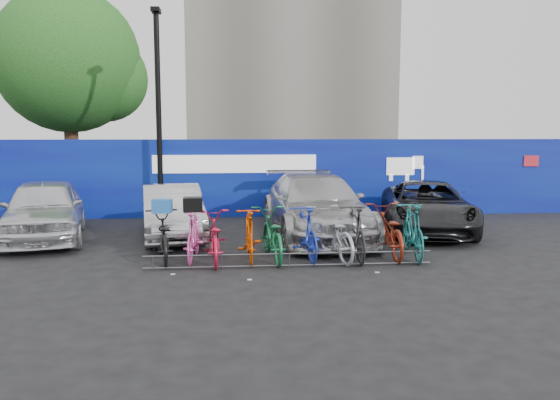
{
  "coord_description": "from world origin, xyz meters",
  "views": [
    {
      "loc": [
        -1.09,
        -10.86,
        2.6
      ],
      "look_at": [
        0.04,
        2.0,
        1.01
      ],
      "focal_mm": 35.0,
      "sensor_mm": 36.0,
      "label": 1
    }
  ],
  "objects": [
    {
      "name": "cargo_topcase",
      "position": [
        -1.89,
        0.17,
        1.17
      ],
      "size": [
        0.39,
        0.35,
        0.28
      ],
      "primitive_type": "cube",
      "rotation": [
        0.0,
        0.0,
        0.03
      ],
      "color": "black",
      "rests_on": "bike_1"
    },
    {
      "name": "bike_3",
      "position": [
        -0.75,
        0.08,
        0.53
      ],
      "size": [
        0.53,
        1.76,
        1.05
      ],
      "primitive_type": "imported",
      "rotation": [
        0.0,
        0.0,
        3.16
      ],
      "color": "#E34802",
      "rests_on": "ground"
    },
    {
      "name": "bike_6",
      "position": [
        0.95,
        0.08,
        0.53
      ],
      "size": [
        1.13,
        2.11,
        1.05
      ],
      "primitive_type": "imported",
      "rotation": [
        0.0,
        0.0,
        3.37
      ],
      "color": "#A2A7AA",
      "rests_on": "ground"
    },
    {
      "name": "bike_5",
      "position": [
        0.4,
        0.11,
        0.55
      ],
      "size": [
        0.72,
        1.87,
        1.09
      ],
      "primitive_type": "imported",
      "rotation": [
        0.0,
        0.0,
        3.25
      ],
      "color": "#1D33AE",
      "rests_on": "ground"
    },
    {
      "name": "car_0",
      "position": [
        -5.64,
        2.68,
        0.75
      ],
      "size": [
        2.73,
        4.68,
        1.5
      ],
      "primitive_type": "imported",
      "rotation": [
        0.0,
        0.0,
        0.23
      ],
      "color": "silver",
      "rests_on": "ground"
    },
    {
      "name": "car_2",
      "position": [
        0.99,
        2.58,
        0.78
      ],
      "size": [
        2.5,
        5.51,
        1.57
      ],
      "primitive_type": "imported",
      "rotation": [
        0.0,
        0.0,
        0.06
      ],
      "color": "#B4B3B8",
      "rests_on": "ground"
    },
    {
      "name": "cargo_crate",
      "position": [
        -2.51,
        0.22,
        1.13
      ],
      "size": [
        0.4,
        0.31,
        0.27
      ],
      "primitive_type": "cube",
      "rotation": [
        0.0,
        0.0,
        -0.06
      ],
      "color": "blue",
      "rests_on": "bike_0"
    },
    {
      "name": "tree",
      "position": [
        -6.77,
        10.06,
        5.07
      ],
      "size": [
        5.4,
        5.2,
        7.8
      ],
      "color": "#382314",
      "rests_on": "ground"
    },
    {
      "name": "bike_8",
      "position": [
        2.17,
        0.22,
        0.54
      ],
      "size": [
        0.73,
        2.05,
        1.07
      ],
      "primitive_type": "imported",
      "rotation": [
        0.0,
        0.0,
        3.13
      ],
      "color": "maroon",
      "rests_on": "ground"
    },
    {
      "name": "bike_1",
      "position": [
        -1.89,
        0.17,
        0.51
      ],
      "size": [
        0.59,
        1.73,
        1.02
      ],
      "primitive_type": "imported",
      "rotation": [
        0.0,
        0.0,
        3.08
      ],
      "color": "#EC4FA8",
      "rests_on": "ground"
    },
    {
      "name": "hoarding",
      "position": [
        0.01,
        6.0,
        1.2
      ],
      "size": [
        22.0,
        0.18,
        2.4
      ],
      "color": "#0B339C",
      "rests_on": "ground"
    },
    {
      "name": "bike_4",
      "position": [
        -0.29,
        0.14,
        0.52
      ],
      "size": [
        0.9,
        2.05,
        1.04
      ],
      "primitive_type": "imported",
      "rotation": [
        0.0,
        0.0,
        3.25
      ],
      "color": "#146538",
      "rests_on": "ground"
    },
    {
      "name": "car_3",
      "position": [
        4.03,
        3.01,
        0.66
      ],
      "size": [
        3.21,
        5.12,
        1.32
      ],
      "primitive_type": "imported",
      "rotation": [
        0.0,
        0.0,
        -0.23
      ],
      "color": "black",
      "rests_on": "ground"
    },
    {
      "name": "bike_9",
      "position": [
        2.64,
        0.01,
        0.57
      ],
      "size": [
        0.74,
        1.95,
        1.15
      ],
      "primitive_type": "imported",
      "rotation": [
        0.0,
        0.0,
        3.03
      ],
      "color": "#1A6867",
      "rests_on": "ground"
    },
    {
      "name": "ground",
      "position": [
        0.0,
        0.0,
        0.0
      ],
      "size": [
        100.0,
        100.0,
        0.0
      ],
      "primitive_type": "plane",
      "color": "black",
      "rests_on": "ground"
    },
    {
      "name": "car_1",
      "position": [
        -2.58,
        2.69,
        0.65
      ],
      "size": [
        2.0,
        4.13,
        1.3
      ],
      "primitive_type": "imported",
      "rotation": [
        0.0,
        0.0,
        0.16
      ],
      "color": "#AEADB2",
      "rests_on": "ground"
    },
    {
      "name": "lamppost",
      "position": [
        -3.2,
        5.4,
        3.27
      ],
      "size": [
        0.25,
        0.5,
        6.11
      ],
      "color": "black",
      "rests_on": "ground"
    },
    {
      "name": "bike_rack",
      "position": [
        -0.0,
        -0.6,
        0.16
      ],
      "size": [
        5.6,
        0.03,
        0.3
      ],
      "color": "#595B60",
      "rests_on": "ground"
    },
    {
      "name": "bike_2",
      "position": [
        -1.47,
        0.02,
        0.5
      ],
      "size": [
        0.78,
        1.94,
        1.0
      ],
      "primitive_type": "imported",
      "rotation": [
        0.0,
        0.0,
        3.2
      ],
      "color": "red",
      "rests_on": "ground"
    },
    {
      "name": "bike_7",
      "position": [
        1.43,
        -0.0,
        0.56
      ],
      "size": [
        0.57,
        1.86,
        1.11
      ],
      "primitive_type": "imported",
      "rotation": [
        0.0,
        0.0,
        3.12
      ],
      "color": "#242326",
      "rests_on": "ground"
    },
    {
      "name": "bike_0",
      "position": [
        -2.51,
        0.22,
        0.5
      ],
      "size": [
        0.96,
        1.97,
        0.99
      ],
      "primitive_type": "imported",
      "rotation": [
        0.0,
        0.0,
        3.31
      ],
      "color": "black",
      "rests_on": "ground"
    }
  ]
}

